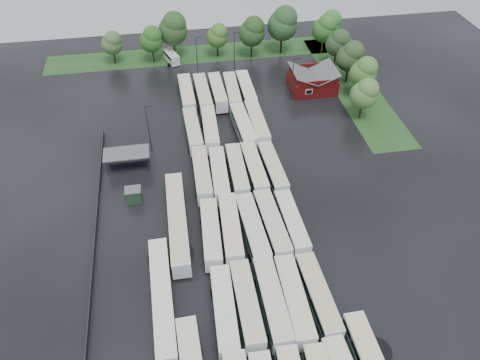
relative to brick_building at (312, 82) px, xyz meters
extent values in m
plane|color=black|center=(-24.00, -42.77, -1.87)|extent=(160.00, 160.00, 0.00)
cube|color=maroon|center=(0.00, 0.03, -0.17)|extent=(10.00, 8.00, 3.40)
cube|color=#4C4F51|center=(-2.50, 0.03, 2.43)|extent=(5.07, 8.60, 2.19)
cube|color=#4C4F51|center=(2.50, 0.03, 2.43)|extent=(5.07, 8.60, 2.19)
cube|color=maroon|center=(0.00, -3.97, 2.03)|extent=(9.00, 0.20, 1.20)
cube|color=silver|center=(-2.00, -4.02, 0.13)|extent=(1.60, 0.12, 1.20)
cylinder|color=#2D2D30|center=(-44.80, -22.77, -0.17)|extent=(0.16, 0.16, 3.40)
cylinder|color=#2D2D30|center=(-37.60, -22.77, -0.17)|extent=(0.16, 0.16, 3.40)
cylinder|color=#2D2D30|center=(-44.80, -19.57, -0.17)|extent=(0.16, 0.16, 3.40)
cylinder|color=#2D2D30|center=(-37.60, -19.57, -0.17)|extent=(0.16, 0.16, 3.40)
cube|color=#4C4F51|center=(-41.20, -21.17, 1.63)|extent=(8.20, 4.20, 0.15)
cube|color=navy|center=(-41.20, -19.27, -0.27)|extent=(7.60, 0.08, 2.60)
cube|color=#1B3720|center=(-40.20, -30.17, -0.62)|extent=(2.50, 2.00, 2.50)
cube|color=#4C4F51|center=(-40.20, -30.17, 0.69)|extent=(2.70, 2.20, 0.12)
cube|color=#1F461A|center=(-22.00, 22.03, -1.86)|extent=(80.00, 10.00, 0.01)
cube|color=#1F461A|center=(10.00, 0.03, -1.86)|extent=(10.00, 50.00, 0.01)
cube|color=#2D2D30|center=(-46.20, -34.77, -1.27)|extent=(0.10, 50.00, 1.20)
cube|color=silver|center=(-28.33, -55.49, 0.11)|extent=(3.21, 13.06, 2.97)
cube|color=black|center=(-28.33, -55.49, 0.70)|extent=(3.25, 12.55, 0.95)
cube|color=#2E623E|center=(-28.33, -55.49, -0.55)|extent=(3.25, 12.81, 0.65)
cube|color=silver|center=(-28.33, -55.49, 1.65)|extent=(3.08, 12.67, 0.13)
cylinder|color=black|center=(-28.33, -59.64, -1.38)|extent=(2.76, 1.04, 1.04)
cylinder|color=black|center=(-28.33, -51.34, -1.38)|extent=(2.76, 1.04, 1.04)
cube|color=silver|center=(-25.24, -55.02, 0.10)|extent=(2.72, 12.94, 2.96)
cube|color=black|center=(-25.24, -55.02, 0.69)|extent=(2.79, 12.43, 0.95)
cube|color=#245B3B|center=(-25.24, -55.02, -0.55)|extent=(2.78, 12.69, 0.65)
cube|color=beige|center=(-25.24, -55.02, 1.64)|extent=(2.62, 12.56, 0.13)
cylinder|color=black|center=(-25.24, -59.16, -1.38)|extent=(2.75, 1.04, 1.04)
cylinder|color=black|center=(-25.24, -50.88, -1.38)|extent=(2.75, 1.04, 1.04)
cube|color=silver|center=(-21.82, -55.21, 0.16)|extent=(2.81, 13.31, 3.05)
cube|color=black|center=(-21.82, -55.21, 0.77)|extent=(2.87, 12.78, 0.98)
cube|color=#18512C|center=(-21.82, -55.21, -0.51)|extent=(2.86, 13.05, 0.67)
cube|color=beige|center=(-21.82, -55.21, 1.74)|extent=(2.70, 12.91, 0.13)
cylinder|color=black|center=(-21.82, -59.46, -1.37)|extent=(2.83, 1.06, 1.06)
cylinder|color=black|center=(-21.82, -50.95, -1.37)|extent=(2.83, 1.06, 1.06)
cube|color=silver|center=(-18.90, -55.47, 0.15)|extent=(2.98, 13.32, 3.04)
cube|color=black|center=(-18.90, -55.47, 0.76)|extent=(3.04, 12.79, 0.97)
cube|color=#255A36|center=(-18.90, -55.47, -0.52)|extent=(3.04, 13.05, 0.67)
cube|color=beige|center=(-18.90, -55.47, 1.73)|extent=(2.87, 12.92, 0.13)
cylinder|color=black|center=(-18.90, -59.72, -1.37)|extent=(2.82, 1.06, 1.06)
cylinder|color=black|center=(-18.90, -51.23, -1.37)|extent=(2.82, 1.06, 1.06)
cube|color=silver|center=(-15.50, -55.31, 0.09)|extent=(3.11, 12.93, 2.94)
cube|color=black|center=(-15.50, -55.31, 0.68)|extent=(3.16, 12.42, 0.94)
cube|color=#1D5730|center=(-15.50, -55.31, -0.56)|extent=(3.16, 12.68, 0.65)
cube|color=#C4B88C|center=(-15.50, -55.31, 1.61)|extent=(2.99, 12.54, 0.13)
cylinder|color=black|center=(-15.50, -59.42, -1.38)|extent=(2.73, 1.03, 1.03)
cylinder|color=black|center=(-15.50, -51.20, -1.38)|extent=(2.73, 1.03, 1.03)
cube|color=silver|center=(-28.38, -41.56, 0.06)|extent=(3.28, 12.76, 2.90)
cube|color=black|center=(-28.38, -41.56, 0.64)|extent=(3.32, 12.26, 0.93)
cube|color=#195D30|center=(-28.38, -41.56, -0.58)|extent=(3.32, 12.51, 0.64)
cube|color=beige|center=(-28.38, -41.56, 1.56)|extent=(3.16, 12.38, 0.13)
cylinder|color=black|center=(-28.38, -45.60, -1.39)|extent=(2.69, 1.01, 1.01)
cylinder|color=black|center=(-28.38, -37.51, -1.39)|extent=(2.69, 1.01, 1.01)
cube|color=silver|center=(-25.26, -41.24, 0.13)|extent=(3.39, 13.22, 3.00)
cube|color=black|center=(-25.26, -41.24, 0.73)|extent=(3.43, 12.70, 0.96)
cube|color=#235034|center=(-25.26, -41.24, -0.53)|extent=(3.44, 12.97, 0.66)
cube|color=beige|center=(-25.26, -41.24, 1.68)|extent=(3.27, 12.83, 0.13)
cylinder|color=black|center=(-25.26, -45.44, -1.37)|extent=(2.78, 1.05, 1.05)
cylinder|color=black|center=(-25.26, -37.05, -1.37)|extent=(2.78, 1.05, 1.05)
cube|color=silver|center=(-21.95, -41.90, 0.15)|extent=(3.35, 13.38, 3.04)
cube|color=black|center=(-21.95, -41.90, 0.76)|extent=(3.39, 12.86, 0.97)
cube|color=#255B3B|center=(-21.95, -41.90, -0.52)|extent=(3.39, 13.12, 0.67)
cube|color=beige|center=(-21.95, -41.90, 1.73)|extent=(3.22, 12.98, 0.13)
cylinder|color=black|center=(-21.95, -46.15, -1.37)|extent=(2.82, 1.06, 1.06)
cylinder|color=black|center=(-21.95, -37.65, -1.37)|extent=(2.82, 1.06, 1.06)
cube|color=silver|center=(-18.77, -41.50, 0.16)|extent=(3.41, 13.42, 3.05)
cube|color=black|center=(-18.77, -41.50, 0.77)|extent=(3.45, 12.89, 0.98)
cube|color=#29573C|center=(-18.77, -41.50, -0.51)|extent=(3.45, 13.16, 0.67)
cube|color=beige|center=(-18.77, -41.50, 1.74)|extent=(3.28, 13.02, 0.13)
cylinder|color=black|center=(-18.77, -45.75, -1.37)|extent=(2.83, 1.06, 1.06)
cylinder|color=black|center=(-18.77, -37.24, -1.37)|extent=(2.83, 1.06, 1.06)
cube|color=silver|center=(-15.63, -41.58, 0.04)|extent=(2.91, 12.61, 2.88)
cube|color=black|center=(-15.63, -41.58, 0.62)|extent=(2.96, 12.11, 0.92)
cube|color=#265C3A|center=(-15.63, -41.58, -0.59)|extent=(2.95, 12.36, 0.63)
cube|color=silver|center=(-15.63, -41.58, 1.53)|extent=(2.79, 12.23, 0.13)
cylinder|color=black|center=(-15.63, -45.60, -1.40)|extent=(2.67, 1.00, 1.00)
cylinder|color=black|center=(-15.63, -37.56, -1.40)|extent=(2.67, 1.00, 1.00)
cube|color=silver|center=(-28.25, -27.64, 0.08)|extent=(2.87, 12.86, 2.94)
cube|color=black|center=(-28.25, -27.64, 0.67)|extent=(2.92, 12.35, 0.94)
cube|color=#2D6240|center=(-28.25, -27.64, -0.56)|extent=(2.92, 12.61, 0.65)
cube|color=beige|center=(-28.25, -27.64, 1.61)|extent=(2.75, 12.48, 0.13)
cylinder|color=black|center=(-28.25, -31.75, -1.38)|extent=(2.73, 1.03, 1.03)
cylinder|color=black|center=(-28.25, -23.54, -1.38)|extent=(2.73, 1.03, 1.03)
cube|color=silver|center=(-25.25, -28.24, 0.06)|extent=(3.17, 12.78, 2.91)
cube|color=black|center=(-25.25, -28.24, 0.64)|extent=(3.21, 12.28, 0.93)
cube|color=#225631|center=(-25.25, -28.24, -0.58)|extent=(3.21, 12.53, 0.64)
cube|color=beige|center=(-25.25, -28.24, 1.57)|extent=(3.05, 12.40, 0.13)
cylinder|color=black|center=(-25.25, -32.30, -1.39)|extent=(2.69, 1.01, 1.01)
cylinder|color=black|center=(-25.25, -24.18, -1.39)|extent=(2.69, 1.01, 1.01)
cube|color=silver|center=(-22.00, -27.76, 0.06)|extent=(2.89, 12.68, 2.89)
cube|color=black|center=(-22.00, -27.76, 0.63)|extent=(2.94, 12.18, 0.93)
cube|color=#1A542C|center=(-22.00, -27.76, -0.58)|extent=(2.94, 12.43, 0.64)
cube|color=beige|center=(-22.00, -27.76, 1.56)|extent=(2.78, 12.30, 0.13)
cylinder|color=black|center=(-22.00, -31.81, -1.39)|extent=(2.68, 1.01, 1.01)
cylinder|color=black|center=(-22.00, -23.72, -1.39)|extent=(2.68, 1.01, 1.01)
cube|color=silver|center=(-18.91, -27.70, 0.07)|extent=(2.93, 12.77, 2.91)
cube|color=black|center=(-18.91, -27.70, 0.65)|extent=(2.98, 12.26, 0.93)
cube|color=#275135|center=(-18.91, -27.70, -0.57)|extent=(2.98, 12.51, 0.64)
cube|color=beige|center=(-18.91, -27.70, 1.58)|extent=(2.82, 12.38, 0.13)
cylinder|color=black|center=(-18.91, -31.77, -1.39)|extent=(2.70, 1.02, 1.02)
cylinder|color=black|center=(-18.91, -23.63, -1.39)|extent=(2.70, 1.02, 1.02)
cube|color=silver|center=(-15.66, -28.11, 0.05)|extent=(3.11, 12.70, 2.89)
cube|color=black|center=(-15.66, -28.11, 0.63)|extent=(3.15, 12.20, 0.92)
cube|color=#2C573D|center=(-15.66, -28.11, -0.58)|extent=(3.15, 12.45, 0.64)
cube|color=beige|center=(-15.66, -28.11, 1.55)|extent=(2.99, 12.31, 0.13)
cylinder|color=black|center=(-15.66, -32.14, -1.39)|extent=(2.68, 1.01, 1.01)
cylinder|color=black|center=(-15.66, -24.07, -1.39)|extent=(2.68, 1.01, 1.01)
cube|color=silver|center=(-28.56, -14.22, 0.05)|extent=(2.98, 12.67, 2.89)
cube|color=black|center=(-28.56, -14.22, 0.63)|extent=(3.03, 12.17, 0.92)
cube|color=#1B502D|center=(-28.56, -14.22, -0.58)|extent=(3.02, 12.42, 0.64)
cube|color=beige|center=(-28.56, -14.22, 1.55)|extent=(2.86, 12.29, 0.13)
cylinder|color=black|center=(-28.56, -18.25, -1.39)|extent=(2.68, 1.01, 1.01)
cylinder|color=black|center=(-28.56, -10.19, -1.39)|extent=(2.68, 1.01, 1.01)
cube|color=silver|center=(-25.17, -14.29, 0.11)|extent=(3.22, 13.07, 2.97)
cube|color=black|center=(-25.17, -14.29, 0.70)|extent=(3.26, 12.55, 0.95)
cube|color=#205932|center=(-25.17, -14.29, -0.55)|extent=(3.26, 12.81, 0.65)
cube|color=beige|center=(-25.17, -14.29, 1.65)|extent=(3.09, 12.68, 0.13)
cylinder|color=black|center=(-25.17, -18.44, -1.38)|extent=(2.76, 1.04, 1.04)
cylinder|color=black|center=(-25.17, -10.13, -1.38)|extent=(2.76, 1.04, 1.04)
cube|color=silver|center=(-18.62, -14.60, 0.13)|extent=(3.35, 13.24, 3.01)
cube|color=black|center=(-18.62, -14.60, 0.73)|extent=(3.39, 12.72, 0.96)
cube|color=#255638|center=(-18.62, -14.60, -0.53)|extent=(3.39, 12.98, 0.66)
cube|color=beige|center=(-18.62, -14.60, 1.69)|extent=(3.22, 12.84, 0.13)
cylinder|color=black|center=(-18.62, -18.80, -1.37)|extent=(2.79, 1.05, 1.05)
cylinder|color=black|center=(-18.62, -10.40, -1.37)|extent=(2.79, 1.05, 1.05)
cube|color=silver|center=(-15.70, -14.07, 0.14)|extent=(2.83, 13.23, 3.03)
cube|color=black|center=(-15.70, -14.07, 0.75)|extent=(2.90, 12.70, 0.97)
cube|color=#295837|center=(-15.70, -14.07, -0.52)|extent=(2.89, 12.97, 0.67)
cube|color=beige|center=(-15.70, -14.07, 1.71)|extent=(2.72, 12.84, 0.13)
cylinder|color=black|center=(-15.70, -18.29, -1.37)|extent=(2.81, 1.06, 1.06)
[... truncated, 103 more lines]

